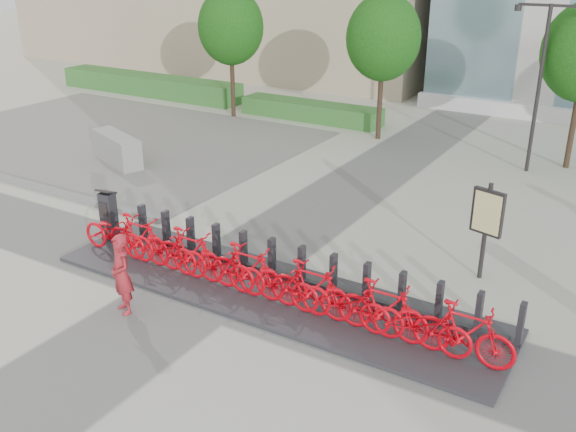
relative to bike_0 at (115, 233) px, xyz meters
The scene contains 25 objects.
ground 2.66m from the bike_0, ahead, with size 120.00×120.00×0.00m, color #AAA99B.
gravel_patch 10.24m from the bike_0, 136.39° to the left, with size 14.00×14.00×0.00m, color #5E5C56.
hedge_a 17.71m from the bike_0, 130.07° to the left, with size 10.00×1.40×0.90m, color #205F20.
hedge_b 13.47m from the bike_0, 100.27° to the left, with size 6.00×1.20×0.70m, color #205F20.
tree_0 13.55m from the bike_0, 114.14° to the left, with size 2.60×2.60×5.10m.
tree_1 12.48m from the bike_0, 84.78° to the left, with size 2.60×2.60×5.10m.
streetlamp 13.13m from the bike_0, 59.15° to the left, with size 2.00×0.20×5.00m.
dock_pad 3.95m from the bike_0, ahead, with size 9.60×2.40×0.08m, color #2F2F33.
dock_rail_posts 4.40m from the bike_0, 10.81° to the left, with size 8.74×0.50×0.85m, color #27272C, non-canonical shape.
bike_0 is the anchor object (origin of this frame).
bike_1 0.72m from the bike_0, ahead, with size 0.49×1.75×1.05m, color red.
bike_2 1.44m from the bike_0, ahead, with size 0.63×1.80×0.95m, color red.
bike_3 2.16m from the bike_0, ahead, with size 0.49×1.75×1.05m, color red.
bike_4 2.88m from the bike_0, ahead, with size 0.63×1.80×0.95m, color red.
bike_5 3.60m from the bike_0, ahead, with size 0.49×1.75×1.05m, color red.
bike_6 4.32m from the bike_0, ahead, with size 0.63×1.80×0.95m, color red.
bike_7 5.04m from the bike_0, ahead, with size 0.49×1.75×1.05m, color red.
bike_8 5.76m from the bike_0, ahead, with size 0.63×1.80×0.95m, color red.
bike_9 6.48m from the bike_0, ahead, with size 0.49×1.75×1.05m, color red.
bike_10 7.20m from the bike_0, ahead, with size 0.63×1.80×0.95m, color red.
bike_11 7.92m from the bike_0, ahead, with size 0.49×1.75×1.05m, color red.
kiosk 0.82m from the bike_0, 143.90° to the left, with size 0.42×0.37×1.27m.
worker_red 2.53m from the bike_0, 41.41° to the right, with size 0.58×0.38×1.59m, color #AC212B.
jersey_barrier 7.01m from the bike_0, 134.74° to the left, with size 2.45×0.67×0.95m, color #999999.
map_sign 8.05m from the bike_0, 23.69° to the left, with size 0.69×0.29×2.12m.
Camera 1 is at (7.49, -9.22, 6.44)m, focal length 40.00 mm.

